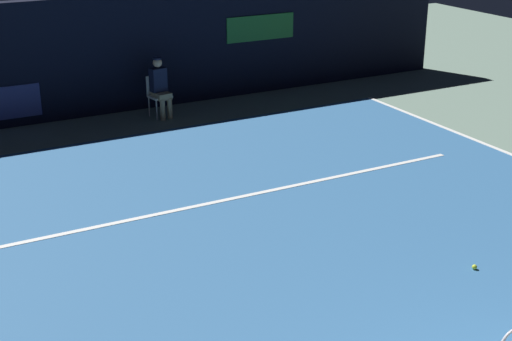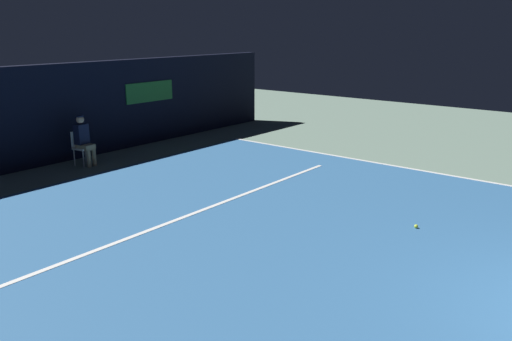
{
  "view_description": "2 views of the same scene",
  "coord_description": "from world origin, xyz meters",
  "views": [
    {
      "loc": [
        -5.15,
        -2.98,
        4.89
      ],
      "look_at": [
        -0.4,
        5.89,
        0.99
      ],
      "focal_mm": 52.65,
      "sensor_mm": 36.0,
      "label": 1
    },
    {
      "loc": [
        -6.98,
        0.3,
        3.52
      ],
      "look_at": [
        0.14,
        6.0,
        0.99
      ],
      "focal_mm": 36.37,
      "sensor_mm": 36.0,
      "label": 2
    }
  ],
  "objects": [
    {
      "name": "line_service",
      "position": [
        0.0,
        7.18,
        0.01
      ],
      "size": [
        8.65,
        0.1,
        0.01
      ],
      "primitive_type": "cube",
      "color": "white",
      "rests_on": "court_surface"
    },
    {
      "name": "line_judge_on_chair",
      "position": [
        0.52,
        12.07,
        0.69
      ],
      "size": [
        0.49,
        0.57,
        1.32
      ],
      "color": "white",
      "rests_on": "ground"
    },
    {
      "name": "line_sideline_left",
      "position": [
        5.49,
        5.06,
        0.01
      ],
      "size": [
        0.1,
        12.12,
        0.01
      ],
      "primitive_type": "cube",
      "color": "white",
      "rests_on": "court_surface"
    },
    {
      "name": "tennis_ball",
      "position": [
        1.65,
        3.5,
        0.05
      ],
      "size": [
        0.07,
        0.07,
        0.07
      ],
      "primitive_type": "sphere",
      "color": "#CCE033",
      "rests_on": "court_surface"
    },
    {
      "name": "back_wall",
      "position": [
        -0.0,
        12.98,
        1.3
      ],
      "size": [
        17.17,
        0.33,
        2.6
      ],
      "color": "black",
      "rests_on": "ground"
    },
    {
      "name": "court_surface",
      "position": [
        0.0,
        5.06,
        0.01
      ],
      "size": [
        11.09,
        12.12,
        0.01
      ],
      "primitive_type": "cube",
      "color": "#336699",
      "rests_on": "ground"
    },
    {
      "name": "ground_plane",
      "position": [
        0.0,
        5.06,
        0.0
      ],
      "size": [
        33.92,
        33.92,
        0.0
      ],
      "primitive_type": "plane",
      "color": "slate"
    }
  ]
}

